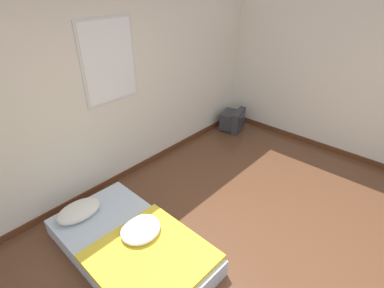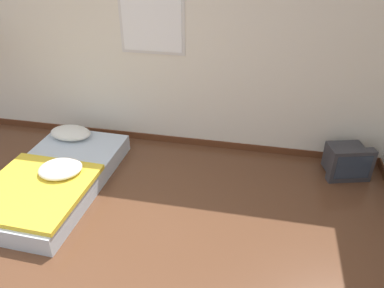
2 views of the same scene
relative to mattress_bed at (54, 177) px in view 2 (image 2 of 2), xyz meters
The scene contains 3 objects.
wall_back 1.83m from the mattress_bed, 61.02° to the left, with size 8.30×0.08×2.60m.
mattress_bed is the anchor object (origin of this frame).
crt_tv 3.30m from the mattress_bed, 15.76° to the left, with size 0.52×0.47×0.40m.
Camera 2 is at (1.47, -1.69, 2.58)m, focal length 35.00 mm.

